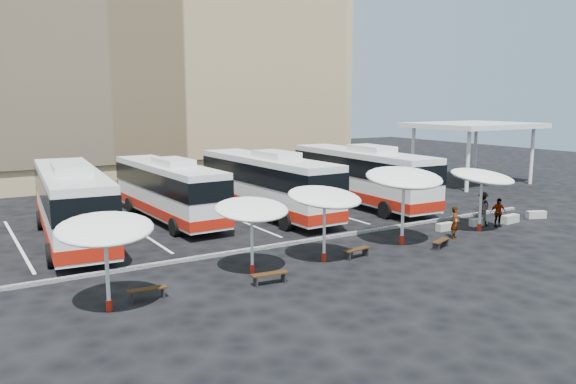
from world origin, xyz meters
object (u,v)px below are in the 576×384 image
sunshade_1 (252,209)px  sunshade_4 (482,177)px  sunshade_0 (105,229)px  conc_bench_2 (510,219)px  passenger_1 (482,210)px  wood_bench_0 (147,291)px  bus_2 (267,182)px  wood_bench_3 (441,242)px  passenger_0 (455,223)px  sunshade_2 (325,197)px  bus_3 (361,174)px  conc_bench_1 (478,222)px  bus_0 (71,201)px  wood_bench_2 (357,251)px  conc_bench_3 (536,215)px  conc_bench_0 (445,227)px  sunshade_3 (404,178)px  passenger_3 (483,205)px  wood_bench_1 (270,276)px  passenger_2 (498,213)px  bus_1 (168,188)px

sunshade_1 → sunshade_4: size_ratio=0.79×
sunshade_0 → sunshade_1: bearing=10.7°
conc_bench_2 → passenger_1: size_ratio=0.71×
wood_bench_0 → sunshade_0: bearing=-166.6°
bus_2 → wood_bench_3: bus_2 is taller
passenger_0 → sunshade_2: bearing=145.5°
bus_3 → conc_bench_2: (3.90, -9.09, -1.89)m
wood_bench_0 → conc_bench_2: size_ratio=1.13×
wood_bench_0 → conc_bench_1: size_ratio=1.32×
sunshade_0 → sunshade_1: 6.32m
bus_0 → conc_bench_1: size_ratio=12.07×
wood_bench_2 → passenger_1: 10.47m
sunshade_2 → conc_bench_3: size_ratio=3.24×
conc_bench_0 → conc_bench_2: 4.76m
sunshade_2 → conc_bench_1: bearing=5.8°
bus_2 → conc_bench_1: bearing=-47.1°
sunshade_3 → wood_bench_3: 3.59m
bus_2 → sunshade_4: 12.71m
bus_3 → passenger_3: size_ratio=8.11×
bus_2 → bus_3: size_ratio=0.98×
sunshade_2 → wood_bench_1: size_ratio=2.50×
passenger_2 → wood_bench_0: bearing=-155.3°
passenger_2 → passenger_0: bearing=-150.3°
bus_0 → sunshade_0: bearing=-89.7°
bus_2 → wood_bench_3: bearing=-75.5°
passenger_1 → wood_bench_0: bearing=55.0°
wood_bench_3 → conc_bench_3: bearing=10.5°
sunshade_1 → sunshade_3: sunshade_3 is taller
bus_2 → wood_bench_0: 15.73m
bus_2 → sunshade_4: size_ratio=2.95×
conc_bench_2 → passenger_0: bearing=-171.3°
conc_bench_1 → bus_3: bearing=101.1°
sunshade_4 → wood_bench_1: sunshade_4 is taller
passenger_0 → passenger_1: (3.67, 1.32, 0.05)m
conc_bench_1 → passenger_1: 0.72m
bus_0 → conc_bench_2: 24.50m
bus_0 → bus_1: (5.94, 2.41, -0.15)m
passenger_3 → passenger_1: bearing=38.3°
passenger_0 → conc_bench_3: bearing=-27.2°
sunshade_3 → passenger_2: (7.35, 0.01, -2.53)m
wood_bench_0 → conc_bench_0: (17.50, 1.99, -0.12)m
sunshade_4 → passenger_2: bearing=4.1°
conc_bench_3 → passenger_2: (-3.97, -0.29, 0.60)m
bus_3 → conc_bench_3: bearing=-52.6°
conc_bench_3 → passenger_0: (-8.15, -0.88, 0.62)m
sunshade_1 → wood_bench_2: sunshade_1 is taller
wood_bench_1 → bus_3: bearing=39.5°
conc_bench_0 → passenger_0: 1.91m
wood_bench_0 → conc_bench_0: bearing=6.5°
conc_bench_0 → bus_3: bearing=84.5°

